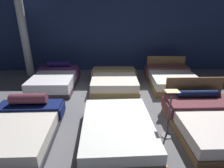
% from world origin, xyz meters
% --- Properties ---
extents(ground_plane, '(18.00, 18.00, 0.02)m').
position_xyz_m(ground_plane, '(0.00, 0.00, -0.01)').
color(ground_plane, '#5B5B60').
extents(showroom_back_wall, '(18.00, 0.06, 3.50)m').
position_xyz_m(showroom_back_wall, '(0.00, 3.62, 1.75)').
color(showroom_back_wall, navy).
rests_on(showroom_back_wall, ground_plane).
extents(bed_0, '(1.66, 2.12, 0.71)m').
position_xyz_m(bed_0, '(-2.18, -1.31, 0.21)').
color(bed_0, '#26272D').
rests_on(bed_0, ground_plane).
extents(bed_1, '(1.63, 2.20, 0.41)m').
position_xyz_m(bed_1, '(-0.01, -1.39, 0.20)').
color(bed_1, '#8F6A53').
rests_on(bed_1, ground_plane).
extents(bed_2, '(1.73, 2.16, 0.97)m').
position_xyz_m(bed_2, '(2.13, -1.19, 0.25)').
color(bed_2, brown).
rests_on(bed_2, ground_plane).
extents(bed_3, '(1.58, 2.07, 0.77)m').
position_xyz_m(bed_3, '(-2.17, 1.53, 0.26)').
color(bed_3, '#2E272C').
rests_on(bed_3, ground_plane).
extents(bed_4, '(1.76, 1.92, 0.51)m').
position_xyz_m(bed_4, '(-0.00, 1.52, 0.22)').
color(bed_4, olive).
rests_on(bed_4, ground_plane).
extents(bed_5, '(1.76, 2.15, 0.89)m').
position_xyz_m(bed_5, '(2.15, 1.61, 0.25)').
color(bed_5, brown).
rests_on(bed_5, ground_plane).
extents(price_sign, '(0.28, 0.24, 1.11)m').
position_xyz_m(price_sign, '(1.09, -1.39, 0.43)').
color(price_sign, '#3F3F44').
rests_on(price_sign, ground_plane).
extents(support_pillar, '(0.30, 0.30, 3.50)m').
position_xyz_m(support_pillar, '(-3.60, 2.86, 1.75)').
color(support_pillar, silver).
rests_on(support_pillar, ground_plane).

